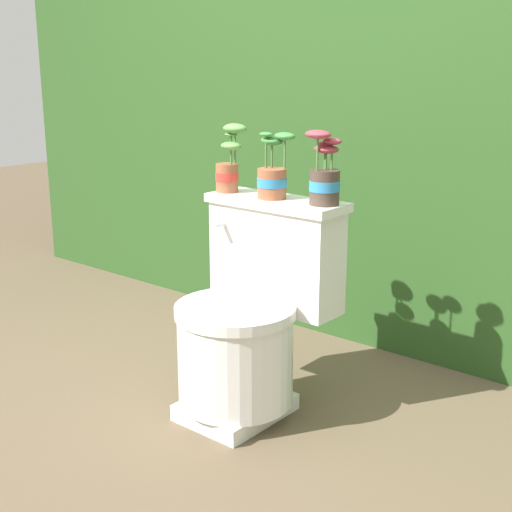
{
  "coord_description": "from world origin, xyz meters",
  "views": [
    {
      "loc": [
        1.55,
        -1.7,
        1.2
      ],
      "look_at": [
        0.06,
        0.1,
        0.55
      ],
      "focal_mm": 50.0,
      "sensor_mm": 36.0,
      "label": 1
    }
  ],
  "objects_px": {
    "potted_plant_middle": "(324,176)",
    "toilet": "(250,321)",
    "potted_plant_left": "(229,164)",
    "potted_plant_midleft": "(273,175)"
  },
  "relations": [
    {
      "from": "potted_plant_middle",
      "to": "potted_plant_midleft",
      "type": "bearing_deg",
      "value": -174.46
    },
    {
      "from": "toilet",
      "to": "potted_plant_middle",
      "type": "xyz_separation_m",
      "value": [
        0.19,
        0.15,
        0.51
      ]
    },
    {
      "from": "toilet",
      "to": "potted_plant_left",
      "type": "bearing_deg",
      "value": 147.82
    },
    {
      "from": "toilet",
      "to": "potted_plant_left",
      "type": "relative_size",
      "value": 3.02
    },
    {
      "from": "potted_plant_left",
      "to": "potted_plant_midleft",
      "type": "bearing_deg",
      "value": 1.22
    },
    {
      "from": "potted_plant_middle",
      "to": "toilet",
      "type": "bearing_deg",
      "value": -141.83
    },
    {
      "from": "toilet",
      "to": "potted_plant_middle",
      "type": "height_order",
      "value": "potted_plant_middle"
    },
    {
      "from": "potted_plant_left",
      "to": "potted_plant_middle",
      "type": "bearing_deg",
      "value": 3.4
    },
    {
      "from": "potted_plant_midleft",
      "to": "potted_plant_left",
      "type": "bearing_deg",
      "value": -178.78
    },
    {
      "from": "potted_plant_left",
      "to": "potted_plant_midleft",
      "type": "distance_m",
      "value": 0.2
    }
  ]
}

